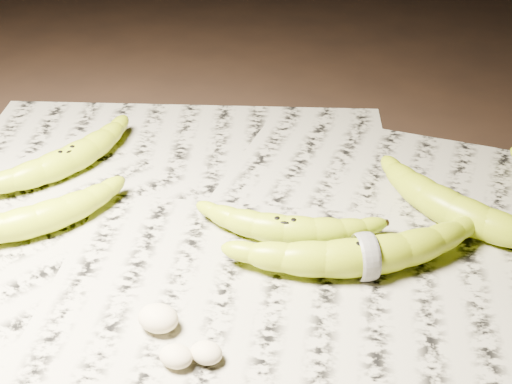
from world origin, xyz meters
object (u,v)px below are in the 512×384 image
at_px(banana_center, 285,227).
at_px(banana_taped, 365,254).
at_px(banana_upper_a, 456,208).
at_px(banana_left_b, 36,217).
at_px(banana_left_a, 67,158).

height_order(banana_center, banana_taped, banana_taped).
bearing_deg(banana_upper_a, banana_left_b, -132.94).
distance_m(banana_left_a, banana_upper_a, 0.47).
relative_size(banana_left_b, banana_taped, 0.76).
distance_m(banana_taped, banana_upper_a, 0.14).
bearing_deg(banana_left_a, banana_left_b, -140.79).
relative_size(banana_center, banana_upper_a, 0.85).
xyz_separation_m(banana_center, banana_upper_a, (0.16, 0.10, 0.00)).
height_order(banana_left_a, banana_left_b, same).
xyz_separation_m(banana_left_b, banana_upper_a, (0.42, 0.20, 0.00)).
bearing_deg(banana_center, banana_left_b, -173.25).
bearing_deg(banana_taped, banana_center, 136.74).
xyz_separation_m(banana_left_b, banana_taped, (0.35, 0.08, 0.00)).
bearing_deg(banana_center, banana_left_a, 162.04).
xyz_separation_m(banana_left_b, banana_center, (0.26, 0.09, -0.00)).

